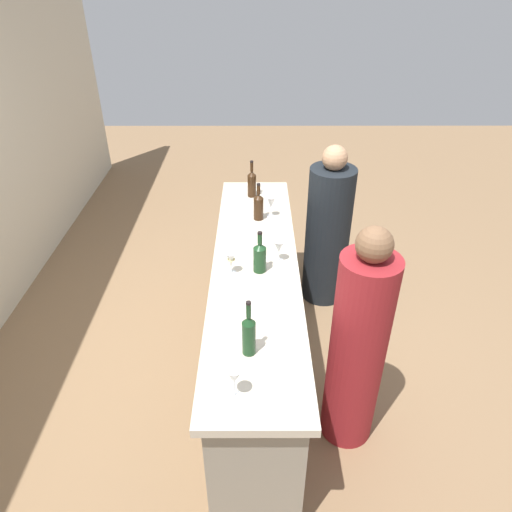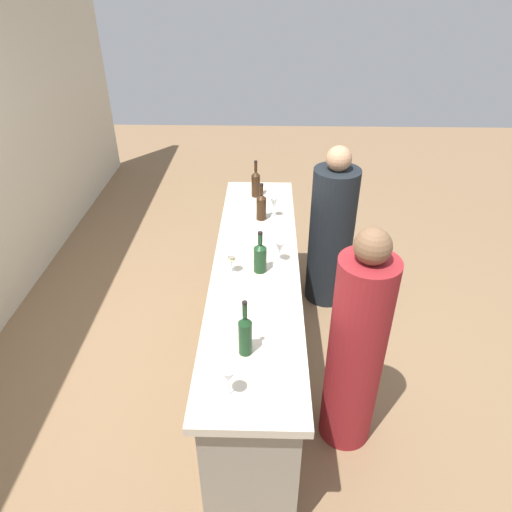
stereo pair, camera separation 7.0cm
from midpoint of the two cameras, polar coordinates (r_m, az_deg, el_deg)
ground_plane at (r=3.66m, az=0.56°, el=-13.09°), size 12.00×12.00×0.00m
bar_counter at (r=3.34m, az=0.61°, el=-7.43°), size 2.59×0.56×0.94m
wine_bottle_leftmost_olive_green at (r=2.33m, az=-0.46°, el=-9.57°), size 0.07×0.07×0.33m
wine_bottle_second_left_olive_green at (r=2.92m, az=1.19°, el=-0.07°), size 0.08×0.08×0.29m
wine_bottle_center_amber_brown at (r=3.53m, az=1.24°, el=6.18°), size 0.08×0.08×0.29m
wine_bottle_second_right_amber_brown at (r=3.90m, az=0.49°, el=8.98°), size 0.07×0.07×0.31m
wine_glass_near_left at (r=3.02m, az=3.59°, el=1.05°), size 0.07×0.07×0.15m
wine_glass_near_center at (r=3.57m, az=2.79°, el=6.49°), size 0.06×0.06×0.16m
wine_glass_near_right at (r=2.14m, az=-2.45°, el=-14.61°), size 0.07×0.07×0.17m
wine_glass_far_left at (r=2.91m, az=-2.39°, el=-0.39°), size 0.07×0.07×0.15m
person_left_guest at (r=2.81m, az=12.92°, el=-11.45°), size 0.42×0.42×1.53m
person_center_guest at (r=4.01m, az=9.75°, el=2.65°), size 0.49×0.49×1.43m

